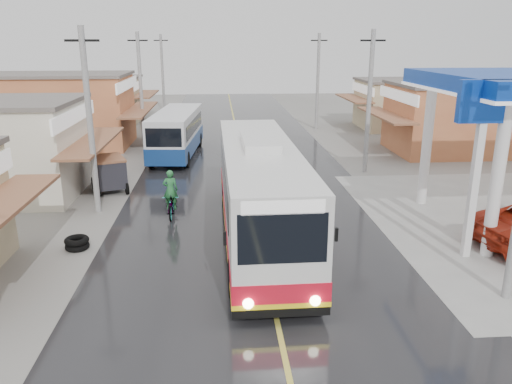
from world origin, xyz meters
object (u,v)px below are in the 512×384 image
at_px(second_bus, 177,133).
at_px(tricycle_near, 109,172).
at_px(tyre_stack, 77,243).
at_px(cyclist, 171,201).
at_px(coach_bus, 259,191).

height_order(second_bus, tricycle_near, second_bus).
xyz_separation_m(second_bus, tyre_stack, (-2.55, -15.27, -1.37)).
relative_size(second_bus, cyclist, 4.22).
bearing_deg(coach_bus, tyre_stack, -176.55).
height_order(second_bus, cyclist, second_bus).
relative_size(coach_bus, second_bus, 1.41).
distance_m(second_bus, cyclist, 12.02).
xyz_separation_m(second_bus, tricycle_near, (-2.81, -7.82, -0.58)).
distance_m(tricycle_near, tyre_stack, 7.50).
distance_m(coach_bus, tricycle_near, 9.96).
height_order(cyclist, tyre_stack, cyclist).
relative_size(second_bus, tricycle_near, 3.61).
bearing_deg(second_bus, tricycle_near, -104.87).
height_order(coach_bus, cyclist, coach_bus).
bearing_deg(tyre_stack, tricycle_near, 92.07).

